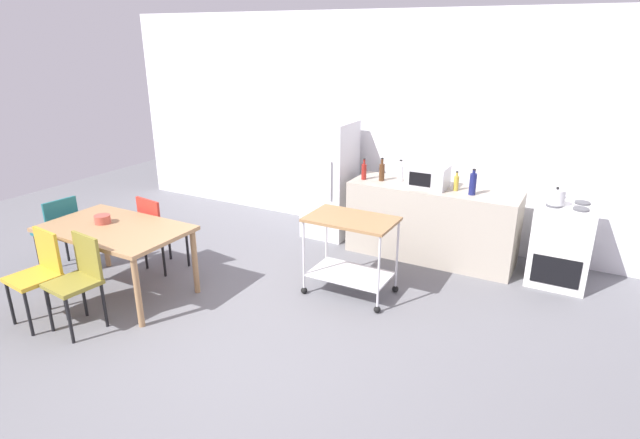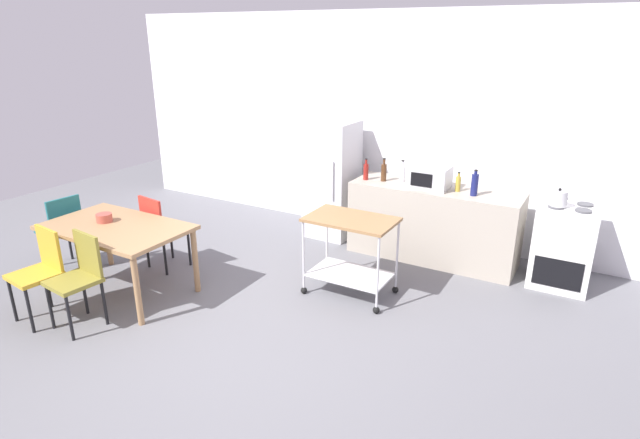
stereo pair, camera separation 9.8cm
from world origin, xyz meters
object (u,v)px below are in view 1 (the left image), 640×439
at_px(chair_red, 159,228).
at_px(microwave, 428,176).
at_px(bottle_vinegar, 400,173).
at_px(bottle_hot_sauce, 364,171).
at_px(chair_teal, 59,229).
at_px(stove_oven, 561,244).
at_px(bottle_soda, 473,184).
at_px(chair_mustard, 39,271).
at_px(kettle, 556,197).
at_px(chair_olive, 79,276).
at_px(dining_table, 115,234).
at_px(bottle_wine, 382,172).
at_px(kitchen_cart, 351,243).
at_px(bottle_soy_sauce, 456,183).
at_px(refrigerator, 330,179).
at_px(fruit_bowl, 102,219).

height_order(chair_red, microwave, microwave).
bearing_deg(bottle_vinegar, microwave, -13.63).
distance_m(bottle_vinegar, microwave, 0.38).
distance_m(chair_red, bottle_hot_sauce, 2.53).
height_order(chair_teal, stove_oven, stove_oven).
bearing_deg(chair_red, bottle_soda, -142.23).
xyz_separation_m(chair_mustard, stove_oven, (4.24, 3.24, -0.07)).
distance_m(chair_teal, microwave, 4.29).
relative_size(chair_mustard, kettle, 3.71).
xyz_separation_m(chair_mustard, bottle_soda, (3.25, 3.13, 0.51)).
bearing_deg(kettle, bottle_hot_sauce, -179.69).
bearing_deg(bottle_vinegar, chair_olive, -121.08).
bearing_deg(stove_oven, dining_table, -148.14).
bearing_deg(chair_olive, bottle_hot_sauce, 70.46).
bearing_deg(chair_teal, kettle, 122.04).
xyz_separation_m(chair_red, bottle_soda, (3.09, 1.76, 0.51)).
bearing_deg(bottle_wine, stove_oven, 1.54).
bearing_deg(bottle_soda, bottle_wine, 177.12).
bearing_deg(kitchen_cart, kettle, 34.98).
bearing_deg(kettle, chair_olive, -140.47).
bearing_deg(chair_red, bottle_hot_sauce, -126.83).
bearing_deg(bottle_hot_sauce, kettle, 0.31).
relative_size(chair_red, bottle_soda, 3.01).
bearing_deg(chair_mustard, stove_oven, 44.39).
distance_m(chair_olive, bottle_vinegar, 3.73).
height_order(dining_table, bottle_hot_sauce, bottle_hot_sauce).
height_order(stove_oven, bottle_soy_sauce, bottle_soy_sauce).
bearing_deg(chair_olive, dining_table, 116.18).
bearing_deg(microwave, chair_red, -144.70).
relative_size(dining_table, bottle_soy_sauce, 6.60).
height_order(chair_olive, bottle_soda, bottle_soda).
relative_size(bottle_soy_sauce, bottle_soda, 0.77).
distance_m(refrigerator, fruit_bowl, 2.89).
bearing_deg(kettle, chair_mustard, -142.66).
height_order(chair_olive, bottle_hot_sauce, bottle_hot_sauce).
height_order(kitchen_cart, bottle_wine, bottle_wine).
bearing_deg(microwave, chair_teal, -145.91).
bearing_deg(chair_teal, bottle_soy_sauce, 128.53).
distance_m(bottle_soda, fruit_bowl, 4.02).
distance_m(chair_red, refrigerator, 2.29).
xyz_separation_m(stove_oven, fruit_bowl, (-4.23, -2.48, 0.34)).
relative_size(chair_red, bottle_wine, 3.12).
distance_m(stove_oven, kettle, 0.57).
height_order(microwave, bottle_soy_sauce, microwave).
xyz_separation_m(bottle_wine, bottle_soy_sauce, (0.91, 0.02, -0.02)).
distance_m(chair_teal, chair_red, 1.13).
relative_size(chair_red, kitchen_cart, 0.98).
xyz_separation_m(chair_teal, refrigerator, (2.15, 2.53, 0.26)).
relative_size(chair_mustard, bottle_soda, 3.01).
xyz_separation_m(bottle_soy_sauce, bottle_soda, (0.20, -0.07, 0.04)).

